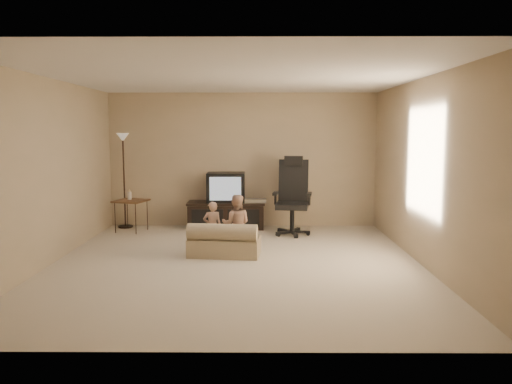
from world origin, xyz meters
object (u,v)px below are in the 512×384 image
(office_chair, at_px, (293,206))
(side_table, at_px, (131,201))
(child_sofa, at_px, (224,242))
(tv_stand, at_px, (226,205))
(toddler_left, at_px, (212,227))
(toddler_right, at_px, (236,224))
(floor_lamp, at_px, (123,159))

(office_chair, distance_m, side_table, 2.89)
(child_sofa, bearing_deg, tv_stand, 98.86)
(office_chair, height_order, toddler_left, office_chair)
(side_table, bearing_deg, toddler_right, -39.33)
(child_sofa, distance_m, toddler_left, 0.35)
(side_table, relative_size, toddler_left, 1.01)
(child_sofa, xyz_separation_m, toddler_left, (-0.19, 0.23, 0.18))
(toddler_left, bearing_deg, child_sofa, 116.07)
(toddler_left, bearing_deg, office_chair, -146.72)
(child_sofa, bearing_deg, office_chair, 61.11)
(office_chair, height_order, child_sofa, office_chair)
(side_table, bearing_deg, toddler_left, -44.01)
(office_chair, distance_m, toddler_left, 1.84)
(side_table, distance_m, toddler_right, 2.54)
(side_table, bearing_deg, child_sofa, -44.85)
(child_sofa, xyz_separation_m, toddler_right, (0.17, 0.18, 0.24))
(office_chair, xyz_separation_m, toddler_left, (-1.27, -1.32, -0.11))
(child_sofa, bearing_deg, toddler_right, 51.98)
(tv_stand, relative_size, toddler_left, 1.91)
(office_chair, relative_size, toddler_right, 1.56)
(toddler_left, height_order, toddler_right, toddler_right)
(child_sofa, relative_size, toddler_left, 1.40)
(tv_stand, relative_size, side_table, 1.89)
(office_chair, relative_size, floor_lamp, 0.77)
(side_table, xyz_separation_m, toddler_right, (1.96, -1.61, -0.11))
(office_chair, xyz_separation_m, toddler_right, (-0.92, -1.38, -0.05))
(office_chair, height_order, floor_lamp, floor_lamp)
(tv_stand, xyz_separation_m, child_sofa, (0.10, -2.08, -0.23))
(toddler_left, bearing_deg, side_table, -56.80)
(side_table, distance_m, floor_lamp, 0.84)
(tv_stand, xyz_separation_m, toddler_left, (-0.09, -1.85, -0.05))
(tv_stand, relative_size, floor_lamp, 0.83)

